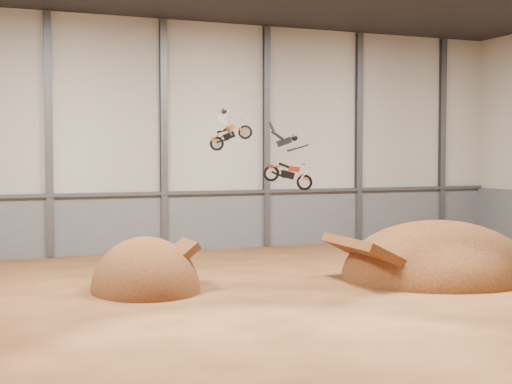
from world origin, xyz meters
TOP-DOWN VIEW (x-y plane):
  - floor at (0.00, 0.00)m, footprint 40.00×40.00m
  - back_wall at (0.00, 15.00)m, footprint 40.00×0.10m
  - lower_band_back at (0.00, 14.90)m, footprint 39.80×0.18m
  - steel_rail at (0.00, 14.75)m, footprint 39.80×0.35m
  - steel_column_1 at (-10.00, 14.80)m, footprint 0.40×0.36m
  - steel_column_2 at (-3.33, 14.80)m, footprint 0.40×0.36m
  - steel_column_3 at (3.33, 14.80)m, footprint 0.40×0.36m
  - steel_column_4 at (10.00, 14.80)m, footprint 0.40×0.36m
  - steel_column_5 at (16.67, 14.80)m, footprint 0.40×0.36m
  - takeoff_ramp at (-7.09, 2.94)m, footprint 4.67×5.39m
  - landing_ramp at (6.72, 1.22)m, footprint 9.47×8.38m
  - fmx_rider_a at (-2.85, 3.52)m, footprint 2.68×1.57m
  - fmx_rider_b at (-0.99, 1.83)m, footprint 3.66×1.79m

SIDE VIEW (x-z plane):
  - floor at x=0.00m, z-range 0.00..0.00m
  - takeoff_ramp at x=-7.09m, z-range -2.33..2.33m
  - landing_ramp at x=6.72m, z-range -2.73..2.73m
  - lower_band_back at x=0.00m, z-range 0.00..3.50m
  - steel_rail at x=0.00m, z-range 3.45..3.65m
  - fmx_rider_b at x=-0.99m, z-range 4.15..7.41m
  - back_wall at x=0.00m, z-range 0.00..14.00m
  - steel_column_1 at x=-10.00m, z-range 0.05..13.95m
  - steel_column_2 at x=-3.33m, z-range 0.05..13.95m
  - steel_column_3 at x=3.33m, z-range 0.05..13.95m
  - steel_column_4 at x=10.00m, z-range 0.05..13.95m
  - steel_column_5 at x=16.67m, z-range 0.05..13.95m
  - fmx_rider_a at x=-2.85m, z-range 6.03..8.49m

